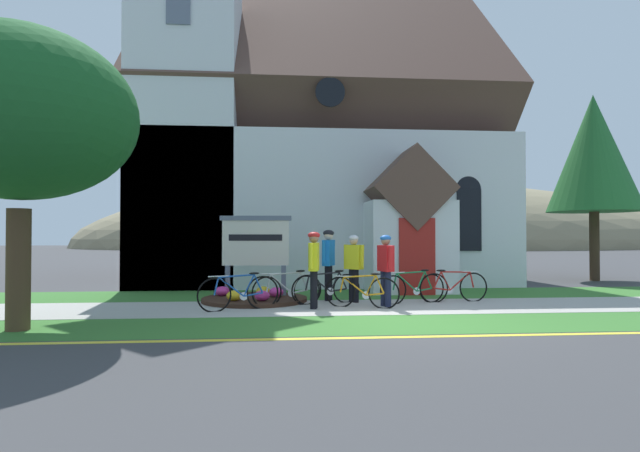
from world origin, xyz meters
The scene contains 21 objects.
ground centered at (0.00, 4.00, 0.00)m, with size 140.00×140.00×0.00m, color #3D3D3F.
sidewalk_slab centered at (-0.92, 1.96, 0.01)m, with size 32.00×2.42×0.01m, color #A8A59E.
grass_verge centered at (-0.92, -0.24, 0.00)m, with size 32.00×2.00×0.01m, color #38722D.
church_lawn centered at (-0.92, 4.42, 0.00)m, with size 24.00×2.49×0.01m, color #38722D.
curb_paint_stripe centered at (-0.92, -1.39, 0.00)m, with size 28.00×0.16×0.01m, color yellow.
church_building centered at (-1.32, 10.24, 4.65)m, with size 12.78×11.71×12.18m.
church_sign centered at (-3.05, 3.60, 1.40)m, with size 1.82×0.26×2.13m.
flower_bed centered at (-3.06, 3.11, 0.08)m, with size 2.58×2.58×0.34m.
bicycle_white centered at (-2.25, 2.30, 0.38)m, with size 1.63×0.68×0.84m.
bicycle_yellow centered at (0.75, 2.48, 0.37)m, with size 1.71×0.56×0.82m.
bicycle_blue centered at (-0.59, 1.86, 0.37)m, with size 1.60×0.65×0.81m.
bicycle_silver centered at (-1.32, 2.59, 0.37)m, with size 1.70×0.57×0.81m.
bicycle_black centered at (1.79, 2.61, 0.38)m, with size 1.76×0.21×0.82m.
bicycle_red centered at (-3.31, 1.70, 0.39)m, with size 1.72×0.69×0.83m.
cyclist_in_blue_jersey centered at (-1.68, 1.79, 1.00)m, with size 0.31×0.72×1.71m.
cyclist_in_white_jersey centered at (-0.65, 2.73, 0.95)m, with size 0.46×0.60×1.63m.
cyclist_in_orange_jersey centered at (-1.22, 3.13, 1.05)m, with size 0.38×0.69×1.76m.
cyclist_in_red_jersey centered at (-0.03, 1.96, 0.95)m, with size 0.32×0.69×1.64m.
roadside_conifer centered at (8.85, 7.76, 4.57)m, with size 3.22×3.22×6.71m.
verge_sapling centered at (-6.93, -0.27, 3.70)m, with size 3.91×3.91×5.20m.
distant_hill centered at (13.37, 58.41, 0.00)m, with size 85.29×37.77×17.65m, color #847A5B.
Camera 1 is at (-2.48, -9.26, 1.63)m, focal length 28.05 mm.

